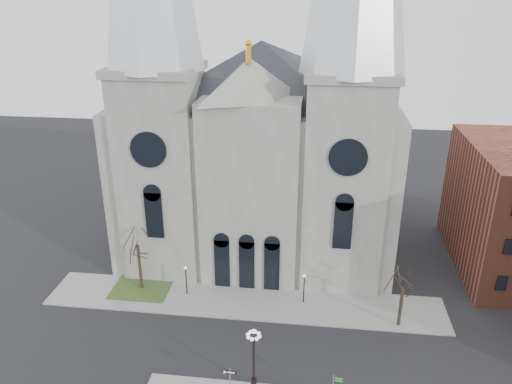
# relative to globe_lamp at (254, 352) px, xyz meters

# --- Properties ---
(ground) EXTENTS (160.00, 160.00, 0.00)m
(ground) POSITION_rel_globe_lamp_xyz_m (-2.50, 0.50, -3.68)
(ground) COLOR black
(ground) RESTS_ON ground
(sidewalk_far) EXTENTS (40.00, 6.00, 0.14)m
(sidewalk_far) POSITION_rel_globe_lamp_xyz_m (-2.50, 11.50, -3.61)
(sidewalk_far) COLOR gray
(sidewalk_far) RESTS_ON ground
(grass_patch) EXTENTS (6.00, 5.00, 0.18)m
(grass_patch) POSITION_rel_globe_lamp_xyz_m (-13.50, 12.50, -3.59)
(grass_patch) COLOR #384F22
(grass_patch) RESTS_ON ground
(cathedral) EXTENTS (33.00, 26.66, 54.00)m
(cathedral) POSITION_rel_globe_lamp_xyz_m (-2.50, 23.36, 14.80)
(cathedral) COLOR gray
(cathedral) RESTS_ON ground
(tree_left) EXTENTS (3.20, 3.20, 7.50)m
(tree_left) POSITION_rel_globe_lamp_xyz_m (-13.50, 12.50, 1.90)
(tree_left) COLOR black
(tree_left) RESTS_ON ground
(tree_right) EXTENTS (3.20, 3.20, 6.00)m
(tree_right) POSITION_rel_globe_lamp_xyz_m (12.50, 9.50, 0.79)
(tree_right) COLOR black
(tree_right) RESTS_ON ground
(ped_lamp_left) EXTENTS (0.32, 0.32, 3.26)m
(ped_lamp_left) POSITION_rel_globe_lamp_xyz_m (-8.50, 12.00, -1.35)
(ped_lamp_left) COLOR black
(ped_lamp_left) RESTS_ON sidewalk_far
(ped_lamp_right) EXTENTS (0.32, 0.32, 3.26)m
(ped_lamp_right) POSITION_rel_globe_lamp_xyz_m (3.50, 12.00, -1.35)
(ped_lamp_right) COLOR black
(ped_lamp_right) RESTS_ON sidewalk_far
(globe_lamp) EXTENTS (1.37, 1.37, 5.63)m
(globe_lamp) POSITION_rel_globe_lamp_xyz_m (0.00, 0.00, 0.00)
(globe_lamp) COLOR black
(globe_lamp) RESTS_ON sidewalk_near
(one_way_sign) EXTENTS (1.05, 0.10, 2.39)m
(one_way_sign) POSITION_rel_globe_lamp_xyz_m (-1.74, -0.82, -1.95)
(one_way_sign) COLOR slate
(one_way_sign) RESTS_ON sidewalk_near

